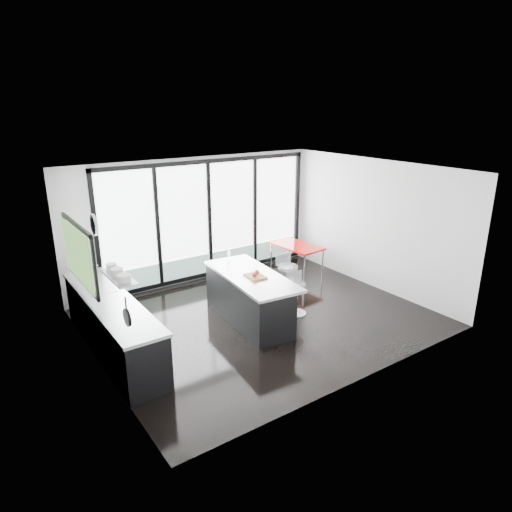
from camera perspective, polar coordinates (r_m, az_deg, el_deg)
floor at (r=8.78m, az=0.58°, el=-7.77°), size 6.00×5.00×0.00m
ceiling at (r=7.94m, az=0.65°, el=10.64°), size 6.00×5.00×0.00m
wall_back at (r=10.44m, az=-6.02°, el=3.93°), size 6.00×0.09×2.80m
wall_front at (r=6.50m, az=13.50°, el=-4.56°), size 6.00×0.00×2.80m
wall_left at (r=7.25m, az=-20.25°, el=-1.40°), size 0.26×5.00×2.80m
wall_right at (r=10.22m, az=14.51°, el=3.85°), size 0.00×5.00×2.80m
counter_cabinets at (r=7.86m, az=-17.48°, el=-8.26°), size 0.69×3.24×1.36m
island at (r=8.52m, az=-0.99°, el=-5.21°), size 1.14×2.30×1.18m
bar_stool_near at (r=8.84m, az=5.02°, el=-5.33°), size 0.51×0.51×0.65m
bar_stool_far at (r=9.43m, az=3.95°, el=-3.38°), size 0.49×0.49×0.75m
red_table at (r=11.03m, az=5.07°, el=-0.30°), size 0.81×1.31×0.67m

